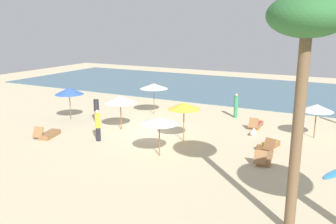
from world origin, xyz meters
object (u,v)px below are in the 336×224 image
object	(u,v)px
umbrella_3	(159,121)
lounger_3	(269,145)
umbrella_2	(120,99)
person_2	(98,125)
umbrella_5	(184,106)
lounger_4	(49,134)
person_0	(96,109)
dog	(253,132)
lounger_1	(256,125)
surfboard	(336,173)
umbrella_1	(69,91)
lounger_2	(265,159)
umbrella_4	(317,108)
person_1	(236,105)
palm_0	(307,28)
umbrella_0	(154,86)

from	to	relation	value
umbrella_3	lounger_3	bearing A→B (deg)	38.42
umbrella_2	person_2	distance (m)	2.64
umbrella_5	lounger_4	distance (m)	8.09
umbrella_2	umbrella_5	bearing A→B (deg)	-3.08
person_0	dog	bearing A→B (deg)	10.67
lounger_1	surfboard	size ratio (longest dim) A/B	0.80
umbrella_1	lounger_1	distance (m)	12.60
lounger_1	person_0	size ratio (longest dim) A/B	0.95
lounger_2	lounger_1	bearing A→B (deg)	108.26
umbrella_1	dog	bearing A→B (deg)	10.91
umbrella_5	person_2	xyz separation A→B (m)	(-4.27, -2.20, -1.11)
dog	person_2	bearing A→B (deg)	-145.51
umbrella_2	person_0	distance (m)	2.85
umbrella_4	lounger_4	bearing A→B (deg)	-152.66
person_1	person_2	world-z (taller)	person_2
lounger_4	person_2	world-z (taller)	person_2
umbrella_3	umbrella_4	size ratio (longest dim) A/B	0.99
umbrella_4	lounger_2	size ratio (longest dim) A/B	1.17
umbrella_4	lounger_4	xyz separation A→B (m)	(-13.70, -7.08, -1.62)
umbrella_4	lounger_2	distance (m)	5.60
lounger_1	person_0	bearing A→B (deg)	-159.82
umbrella_2	lounger_1	world-z (taller)	umbrella_2
umbrella_5	umbrella_1	bearing A→B (deg)	176.21
person_1	dog	world-z (taller)	person_1
umbrella_4	umbrella_5	distance (m)	7.60
lounger_3	umbrella_3	bearing A→B (deg)	-141.58
palm_0	lounger_1	bearing A→B (deg)	109.33
umbrella_4	person_0	world-z (taller)	umbrella_4
umbrella_1	lounger_1	world-z (taller)	umbrella_1
lounger_3	umbrella_4	bearing A→B (deg)	57.92
umbrella_3	palm_0	bearing A→B (deg)	-29.58
umbrella_0	person_2	size ratio (longest dim) A/B	1.26
umbrella_5	palm_0	size ratio (longest dim) A/B	0.31
person_1	lounger_1	bearing A→B (deg)	-43.30
umbrella_4	person_0	distance (m)	13.76
person_1	person_2	xyz separation A→B (m)	(-5.26, -8.63, 0.04)
person_1	person_2	bearing A→B (deg)	-121.38
lounger_3	umbrella_0	bearing A→B (deg)	158.24
umbrella_5	palm_0	distance (m)	10.39
surfboard	umbrella_3	bearing A→B (deg)	-167.96
umbrella_0	dog	distance (m)	8.18
person_0	palm_0	distance (m)	16.64
person_2	dog	bearing A→B (deg)	34.49
person_2	umbrella_5	bearing A→B (deg)	27.32
person_0	person_1	world-z (taller)	person_1
umbrella_1	lounger_3	bearing A→B (deg)	1.72
umbrella_3	umbrella_5	size ratio (longest dim) A/B	0.89
palm_0	umbrella_3	bearing A→B (deg)	150.42
palm_0	lounger_3	bearing A→B (deg)	107.01
person_0	umbrella_5	bearing A→B (deg)	-8.21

